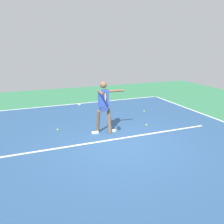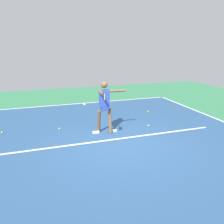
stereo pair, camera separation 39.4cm
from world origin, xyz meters
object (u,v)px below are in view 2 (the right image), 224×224
Objects in this scene: tennis_ball_near_player at (59,129)px; tennis_player at (105,104)px; tennis_ball_far_corner at (2,132)px; tennis_ball_by_sideline at (148,112)px; tennis_ball_near_service_line at (149,126)px.

tennis_player is at bearing 150.51° from tennis_ball_near_player.
tennis_ball_near_player is at bearing 172.34° from tennis_ball_far_corner.
tennis_ball_far_corner is 1.96m from tennis_ball_near_player.
tennis_ball_near_player is (4.09, 0.98, 0.00)m from tennis_ball_by_sideline.
tennis_ball_by_sideline and tennis_ball_near_player have the same top height.
tennis_ball_by_sideline is 6.08m from tennis_ball_far_corner.
tennis_player is 27.62× the size of tennis_ball_near_service_line.
tennis_ball_far_corner is at bearing -10.79° from tennis_ball_near_service_line.
tennis_ball_near_player is (-1.95, 0.26, 0.00)m from tennis_ball_far_corner.
tennis_player reaches higher than tennis_ball_near_service_line.
tennis_player is 3.74m from tennis_ball_far_corner.
tennis_ball_near_service_line is at bearing 169.21° from tennis_ball_far_corner.
tennis_ball_by_sideline is at bearing -173.27° from tennis_ball_far_corner.
tennis_ball_near_service_line and tennis_ball_near_player have the same top height.
tennis_ball_by_sideline is 1.00× the size of tennis_ball_near_player.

